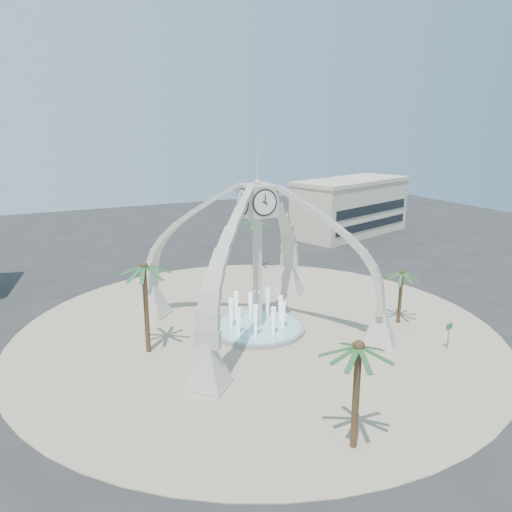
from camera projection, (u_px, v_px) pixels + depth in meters
name	position (u px, v px, depth m)	size (l,w,h in m)	color
ground	(257.00, 330.00, 42.18)	(140.00, 140.00, 0.00)	#282828
plaza	(257.00, 330.00, 42.17)	(40.00, 40.00, 0.06)	tan
clock_tower	(257.00, 256.00, 40.50)	(17.94, 17.94, 16.30)	#BAB3A5
fountain	(257.00, 327.00, 42.10)	(8.00, 8.00, 3.62)	#969699
building_ne	(351.00, 206.00, 78.07)	(21.87, 14.17, 8.60)	beige
palm_east	(402.00, 273.00, 42.48)	(4.03, 4.03, 5.25)	brown
palm_west	(144.00, 267.00, 36.38)	(4.87, 4.87, 7.62)	brown
palm_north	(255.00, 221.00, 57.49)	(4.29, 4.29, 6.89)	brown
palm_south	(359.00, 348.00, 25.44)	(4.72, 4.72, 6.68)	brown
street_sign	(449.00, 330.00, 38.10)	(0.84, 0.16, 2.32)	slate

